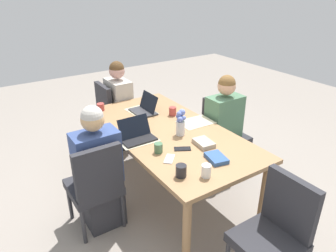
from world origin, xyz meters
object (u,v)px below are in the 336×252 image
at_px(chair_head_right_left_far, 113,112).
at_px(coffee_mug_near_left, 158,148).
at_px(chair_far_left_mid, 96,183).
at_px(laptop_far_left_mid, 137,135).
at_px(chair_near_left_near, 222,129).
at_px(laptop_head_right_left_far, 145,109).
at_px(phone_black, 182,149).
at_px(flower_vase, 181,122).
at_px(phone_silver, 169,159).
at_px(coffee_mug_centre_right, 206,171).
at_px(book_blue_cover, 216,158).
at_px(book_red_cover, 204,143).
at_px(person_near_left_near, 223,131).
at_px(person_far_left_mid, 99,174).
at_px(dining_table, 168,137).
at_px(coffee_mug_centre_left, 173,111).
at_px(coffee_mug_near_right, 101,107).
at_px(person_head_right_left_far, 120,110).
at_px(coffee_mug_far_left, 181,171).
at_px(chair_head_left_right_near, 276,229).

bearing_deg(chair_head_right_left_far, coffee_mug_near_left, 170.64).
height_order(chair_far_left_mid, laptop_far_left_mid, laptop_far_left_mid).
relative_size(chair_near_left_near, coffee_mug_near_left, 10.18).
xyz_separation_m(laptop_head_right_left_far, phone_black, (-0.93, 0.14, -0.04)).
xyz_separation_m(flower_vase, phone_silver, (-0.33, 0.35, -0.13)).
height_order(coffee_mug_near_left, coffee_mug_centre_right, coffee_mug_centre_right).
bearing_deg(laptop_head_right_left_far, flower_vase, -178.59).
bearing_deg(coffee_mug_centre_right, coffee_mug_near_left, 12.33).
distance_m(flower_vase, book_blue_cover, 0.57).
xyz_separation_m(coffee_mug_near_left, book_red_cover, (-0.11, -0.42, -0.02)).
relative_size(flower_vase, laptop_head_right_left_far, 0.82).
bearing_deg(person_near_left_near, coffee_mug_near_left, 106.94).
distance_m(book_red_cover, book_blue_cover, 0.28).
bearing_deg(person_far_left_mid, person_near_left_near, -88.13).
height_order(person_near_left_near, coffee_mug_near_left, person_near_left_near).
bearing_deg(phone_silver, chair_head_right_left_far, -142.89).
height_order(chair_far_left_mid, person_far_left_mid, person_far_left_mid).
height_order(chair_head_right_left_far, flower_vase, flower_vase).
relative_size(dining_table, chair_far_left_mid, 2.24).
relative_size(chair_far_left_mid, coffee_mug_centre_right, 8.71).
height_order(laptop_head_right_left_far, coffee_mug_centre_left, laptop_head_right_left_far).
xyz_separation_m(dining_table, book_red_cover, (-0.43, -0.11, 0.09)).
bearing_deg(phone_silver, person_far_left_mid, -86.23).
bearing_deg(person_far_left_mid, coffee_mug_near_right, -24.59).
height_order(person_far_left_mid, coffee_mug_centre_left, person_far_left_mid).
distance_m(dining_table, phone_black, 0.41).
relative_size(person_head_right_left_far, coffee_mug_centre_left, 12.66).
xyz_separation_m(chair_near_left_near, book_red_cover, (-0.52, 0.72, 0.26)).
relative_size(coffee_mug_far_left, book_blue_cover, 0.49).
distance_m(chair_far_left_mid, coffee_mug_far_left, 0.83).
bearing_deg(coffee_mug_near_left, laptop_head_right_left_far, -21.90).
relative_size(chair_head_right_left_far, phone_black, 6.00).
relative_size(laptop_far_left_mid, book_red_cover, 1.60).
bearing_deg(person_near_left_near, person_far_left_mid, 91.87).
xyz_separation_m(coffee_mug_far_left, book_red_cover, (0.30, -0.47, -0.03)).
xyz_separation_m(chair_far_left_mid, coffee_mug_near_left, (-0.20, -0.53, 0.29)).
relative_size(chair_far_left_mid, coffee_mug_near_right, 10.65).
bearing_deg(chair_near_left_near, phone_silver, 116.24).
relative_size(dining_table, laptop_head_right_left_far, 6.30).
height_order(person_far_left_mid, flower_vase, person_far_left_mid).
relative_size(flower_vase, phone_black, 1.74).
height_order(flower_vase, coffee_mug_near_right, flower_vase).
xyz_separation_m(coffee_mug_centre_right, phone_silver, (0.37, 0.10, -0.05)).
bearing_deg(phone_silver, chair_head_left_right_near, 65.45).
xyz_separation_m(dining_table, chair_far_left_mid, (-0.12, 0.84, -0.17)).
distance_m(chair_head_left_right_near, coffee_mug_near_left, 1.14).
height_order(person_near_left_near, chair_far_left_mid, person_near_left_near).
xyz_separation_m(person_head_right_left_far, coffee_mug_near_right, (-0.36, 0.39, 0.26)).
xyz_separation_m(person_head_right_left_far, phone_black, (-1.62, 0.13, 0.22)).
bearing_deg(laptop_head_right_left_far, phone_black, 171.69).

